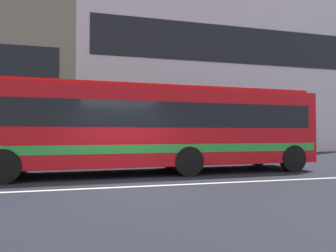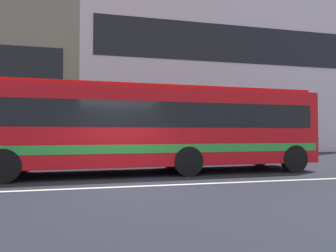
# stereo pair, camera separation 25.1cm
# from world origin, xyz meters

# --- Properties ---
(ground_plane) EXTENTS (160.00, 160.00, 0.00)m
(ground_plane) POSITION_xyz_m (0.00, 0.00, 0.00)
(ground_plane) COLOR #20232C
(lane_centre_line) EXTENTS (60.00, 0.16, 0.01)m
(lane_centre_line) POSITION_xyz_m (0.00, 0.00, 0.00)
(lane_centre_line) COLOR silver
(lane_centre_line) RESTS_ON ground_plane
(hedge_row_far) EXTENTS (16.79, 1.10, 1.06)m
(hedge_row_far) POSITION_xyz_m (-1.98, 6.68, 0.53)
(hedge_row_far) COLOR #3B632E
(hedge_row_far) RESTS_ON ground_plane
(apartment_block_right) EXTENTS (21.37, 10.39, 13.81)m
(apartment_block_right) POSITION_xyz_m (8.61, 16.87, 6.91)
(apartment_block_right) COLOR silver
(apartment_block_right) RESTS_ON ground_plane
(transit_bus) EXTENTS (11.81, 2.95, 3.10)m
(transit_bus) POSITION_xyz_m (1.47, 2.65, 1.71)
(transit_bus) COLOR red
(transit_bus) RESTS_ON ground_plane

